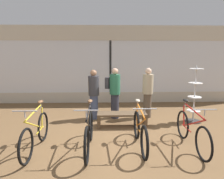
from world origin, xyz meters
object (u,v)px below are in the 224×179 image
object	(u,v)px
accessory_rack	(194,99)
customer_mid_floor	(94,94)
bicycle_right	(140,131)
customer_by_window	(148,92)
customer_near_rack	(114,91)
display_bench	(122,115)
bicycle_far_left	(36,133)
bicycle_far_right	(192,131)
bicycle_left	(89,133)

from	to	relation	value
accessory_rack	customer_mid_floor	xyz separation A→B (m)	(-3.07, 0.40, 0.11)
accessory_rack	customer_mid_floor	bearing A→B (deg)	172.63
bicycle_right	accessory_rack	size ratio (longest dim) A/B	0.98
customer_by_window	customer_mid_floor	xyz separation A→B (m)	(-1.74, -0.09, -0.03)
customer_near_rack	customer_mid_floor	distance (m)	0.66
customer_near_rack	display_bench	bearing A→B (deg)	-77.53
customer_mid_floor	bicycle_far_left	bearing A→B (deg)	-117.96
bicycle_far_left	bicycle_far_right	bearing A→B (deg)	0.42
customer_near_rack	customer_mid_floor	xyz separation A→B (m)	(-0.66, -0.07, -0.05)
bicycle_far_left	customer_mid_floor	world-z (taller)	customer_mid_floor
accessory_rack	display_bench	size ratio (longest dim) A/B	1.24
bicycle_left	bicycle_far_right	xyz separation A→B (m)	(2.26, 0.06, -0.01)
customer_by_window	customer_mid_floor	distance (m)	1.74
customer_near_rack	customer_mid_floor	size ratio (longest dim) A/B	1.03
bicycle_right	bicycle_far_right	size ratio (longest dim) A/B	0.96
bicycle_far_right	accessory_rack	bearing A→B (deg)	65.05
bicycle_right	customer_mid_floor	size ratio (longest dim) A/B	1.07
bicycle_far_right	bicycle_right	bearing A→B (deg)	177.68
display_bench	bicycle_far_right	bearing A→B (deg)	-43.21
bicycle_right	customer_mid_floor	world-z (taller)	customer_mid_floor
bicycle_left	bicycle_far_left	bearing A→B (deg)	178.25
bicycle_far_right	accessory_rack	size ratio (longest dim) A/B	1.02
customer_mid_floor	customer_by_window	bearing A→B (deg)	2.93
customer_by_window	customer_near_rack	bearing A→B (deg)	-179.12
display_bench	customer_mid_floor	world-z (taller)	customer_mid_floor
bicycle_right	bicycle_far_right	distance (m)	1.14
customer_by_window	display_bench	bearing A→B (deg)	-137.20
bicycle_far_left	customer_mid_floor	size ratio (longest dim) A/B	1.10
display_bench	customer_near_rack	size ratio (longest dim) A/B	0.86
bicycle_far_left	customer_by_window	size ratio (longest dim) A/B	1.07
bicycle_far_left	bicycle_far_right	xyz separation A→B (m)	(3.40, 0.02, 0.00)
bicycle_far_left	bicycle_far_right	size ratio (longest dim) A/B	0.99
bicycle_far_left	accessory_rack	world-z (taller)	accessory_rack
bicycle_right	customer_near_rack	xyz separation A→B (m)	(-0.48, 2.12, 0.49)
bicycle_far_left	customer_mid_floor	distance (m)	2.44
bicycle_far_right	bicycle_far_left	bearing A→B (deg)	-179.58
bicycle_right	customer_by_window	distance (m)	2.27
bicycle_right	bicycle_far_left	bearing A→B (deg)	-178.21
accessory_rack	bicycle_right	bearing A→B (deg)	-139.40
bicycle_far_right	customer_mid_floor	size ratio (longest dim) A/B	1.12
accessory_rack	display_bench	xyz separation A→B (m)	(-2.23, -0.35, -0.38)
bicycle_left	bicycle_right	xyz separation A→B (m)	(1.12, 0.11, -0.02)
customer_near_rack	bicycle_far_left	bearing A→B (deg)	-129.10
display_bench	customer_near_rack	world-z (taller)	customer_near_rack
bicycle_far_left	bicycle_right	xyz separation A→B (m)	(2.26, 0.07, -0.01)
display_bench	bicycle_left	bearing A→B (deg)	-120.17
bicycle_left	customer_by_window	xyz separation A→B (m)	(1.72, 2.25, 0.45)
bicycle_right	customer_by_window	xyz separation A→B (m)	(0.60, 2.14, 0.47)
bicycle_far_right	customer_near_rack	bearing A→B (deg)	126.73
bicycle_far_left	bicycle_far_right	world-z (taller)	bicycle_far_left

